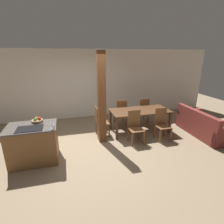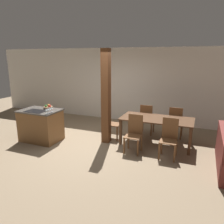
{
  "view_description": "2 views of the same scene",
  "coord_description": "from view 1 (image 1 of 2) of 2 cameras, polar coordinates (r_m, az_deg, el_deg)",
  "views": [
    {
      "loc": [
        -0.6,
        -4.3,
        2.48
      ],
      "look_at": [
        0.6,
        0.2,
        0.95
      ],
      "focal_mm": 28.0,
      "sensor_mm": 36.0,
      "label": 1
    },
    {
      "loc": [
        2.72,
        -5.02,
        2.38
      ],
      "look_at": [
        0.6,
        0.2,
        0.95
      ],
      "focal_mm": 35.0,
      "sensor_mm": 36.0,
      "label": 2
    }
  ],
  "objects": [
    {
      "name": "wine_glass_end",
      "position": [
        4.27,
        -18.91,
        -2.67
      ],
      "size": [
        0.06,
        0.06,
        0.15
      ],
      "color": "silver",
      "rests_on": "kitchen_island"
    },
    {
      "name": "dining_chair_head_end",
      "position": [
        5.51,
        -3.98,
        -2.99
      ],
      "size": [
        0.4,
        0.4,
        0.96
      ],
      "rotation": [
        0.0,
        0.0,
        1.57
      ],
      "color": "brown",
      "rests_on": "ground_plane"
    },
    {
      "name": "kitchen_island",
      "position": [
        4.64,
        -24.2,
        -9.39
      ],
      "size": [
        1.12,
        0.8,
        0.92
      ],
      "color": "brown",
      "rests_on": "ground_plane"
    },
    {
      "name": "wine_glass_middle",
      "position": [
        4.12,
        -19.03,
        -3.44
      ],
      "size": [
        0.06,
        0.06,
        0.15
      ],
      "color": "silver",
      "rests_on": "kitchen_island"
    },
    {
      "name": "dining_chair_near_left",
      "position": [
        5.15,
        7.58,
        -4.71
      ],
      "size": [
        0.4,
        0.4,
        0.96
      ],
      "color": "brown",
      "rests_on": "ground_plane"
    },
    {
      "name": "wine_glass_near",
      "position": [
        4.05,
        -19.1,
        -3.85
      ],
      "size": [
        0.06,
        0.06,
        0.15
      ],
      "color": "silver",
      "rests_on": "kitchen_island"
    },
    {
      "name": "fruit_bowl",
      "position": [
        4.65,
        -23.23,
        -2.47
      ],
      "size": [
        0.26,
        0.26,
        0.12
      ],
      "color": "#99704C",
      "rests_on": "kitchen_island"
    },
    {
      "name": "ground_plane",
      "position": [
        5.0,
        -6.19,
        -11.66
      ],
      "size": [
        16.0,
        16.0,
        0.0
      ],
      "primitive_type": "plane",
      "color": "#847056"
    },
    {
      "name": "wall_back",
      "position": [
        7.14,
        -10.03,
        8.81
      ],
      "size": [
        11.2,
        0.08,
        2.7
      ],
      "color": "silver",
      "rests_on": "ground_plane"
    },
    {
      "name": "dining_chair_near_right",
      "position": [
        5.52,
        16.0,
        -3.66
      ],
      "size": [
        0.4,
        0.4,
        0.96
      ],
      "color": "brown",
      "rests_on": "ground_plane"
    },
    {
      "name": "dining_table",
      "position": [
        5.84,
        9.07,
        -0.24
      ],
      "size": [
        1.94,
        0.94,
        0.75
      ],
      "color": "#51331E",
      "rests_on": "ground_plane"
    },
    {
      "name": "timber_post",
      "position": [
        4.92,
        -3.41,
        4.29
      ],
      "size": [
        0.21,
        0.21,
        2.6
      ],
      "color": "brown",
      "rests_on": "ground_plane"
    },
    {
      "name": "dining_chair_far_left",
      "position": [
        6.36,
        2.91,
        -0.06
      ],
      "size": [
        0.4,
        0.4,
        0.96
      ],
      "rotation": [
        0.0,
        0.0,
        3.14
      ],
      "color": "brown",
      "rests_on": "ground_plane"
    },
    {
      "name": "wine_glass_far",
      "position": [
        4.2,
        -18.97,
        -3.05
      ],
      "size": [
        0.06,
        0.06,
        0.15
      ],
      "color": "silver",
      "rests_on": "kitchen_island"
    },
    {
      "name": "couch",
      "position": [
        6.42,
        28.03,
        -4.1
      ],
      "size": [
        0.98,
        1.84,
        0.83
      ],
      "rotation": [
        0.0,
        0.0,
        1.56
      ],
      "color": "maroon",
      "rests_on": "ground_plane"
    },
    {
      "name": "dining_chair_far_right",
      "position": [
        6.66,
        10.07,
        0.55
      ],
      "size": [
        0.4,
        0.4,
        0.96
      ],
      "rotation": [
        0.0,
        0.0,
        3.14
      ],
      "color": "brown",
      "rests_on": "ground_plane"
    }
  ]
}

